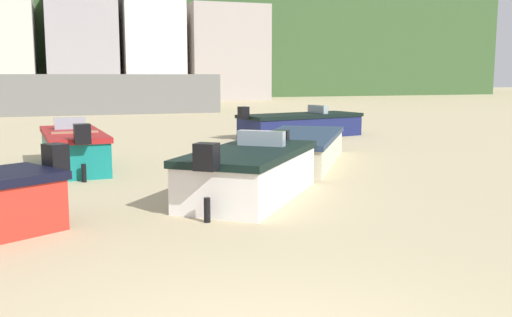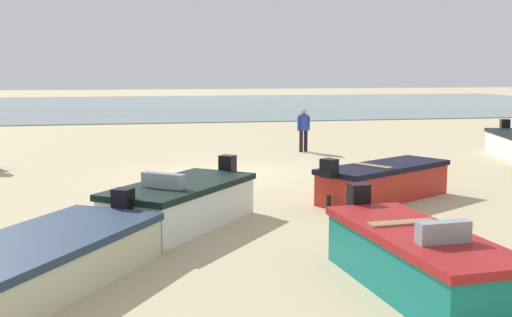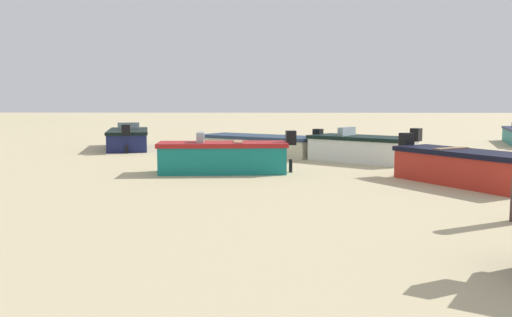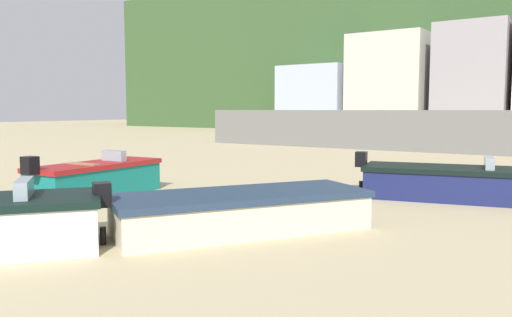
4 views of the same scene
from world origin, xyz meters
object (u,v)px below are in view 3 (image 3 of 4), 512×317
boat_navy_0 (128,139)px  boat_white_2 (362,148)px  boat_teal_6 (223,157)px  boat_cream_4 (260,145)px  boat_red_5 (464,167)px

boat_navy_0 → boat_white_2: size_ratio=1.30×
boat_teal_6 → boat_navy_0: bearing=27.2°
boat_white_2 → boat_teal_6: 5.29m
boat_cream_4 → boat_red_5: size_ratio=1.29×
boat_navy_0 → boat_white_2: boat_white_2 is taller
boat_white_2 → boat_cream_4: (2.41, 3.47, -0.08)m
boat_teal_6 → boat_red_5: bearing=-112.8°
boat_white_2 → boat_teal_6: boat_teal_6 is taller
boat_navy_0 → boat_cream_4: 6.22m
boat_navy_0 → boat_white_2: 10.40m
boat_white_2 → boat_cream_4: 4.23m
boat_navy_0 → boat_teal_6: 9.11m
boat_white_2 → boat_red_5: boat_white_2 is taller
boat_red_5 → boat_teal_6: size_ratio=0.97×
boat_cream_4 → boat_white_2: bearing=-92.8°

